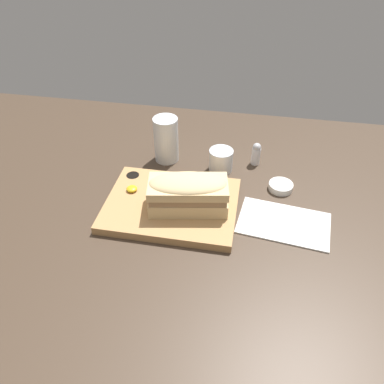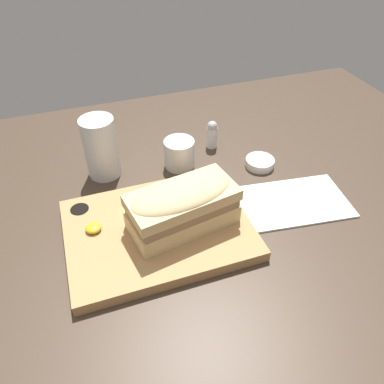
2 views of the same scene
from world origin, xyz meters
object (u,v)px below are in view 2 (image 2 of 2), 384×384
object	(u,v)px
serving_board	(157,229)
wine_glass	(179,154)
salt_shaker	(212,134)
napkin	(293,202)
sandwich	(183,204)
condiment_dish	(260,163)
water_glass	(102,151)

from	to	relation	value
serving_board	wine_glass	bearing A→B (deg)	61.45
salt_shaker	wine_glass	bearing A→B (deg)	-153.38
serving_board	salt_shaker	world-z (taller)	salt_shaker
napkin	sandwich	bearing A→B (deg)	-178.88
wine_glass	serving_board	bearing A→B (deg)	-118.55
wine_glass	condiment_dish	bearing A→B (deg)	-19.81
water_glass	wine_glass	size ratio (longest dim) A/B	1.98
serving_board	napkin	bearing A→B (deg)	-1.48
serving_board	sandwich	size ratio (longest dim) A/B	1.62
sandwich	water_glass	world-z (taller)	water_glass
water_glass	napkin	world-z (taller)	water_glass
water_glass	salt_shaker	world-z (taller)	water_glass
sandwich	water_glass	xyz separation A→B (cm)	(-10.37, 21.88, -1.07)
sandwich	napkin	world-z (taller)	sandwich
condiment_dish	wine_glass	bearing A→B (deg)	160.19
sandwich	water_glass	size ratio (longest dim) A/B	1.50
wine_glass	napkin	world-z (taller)	wine_glass
napkin	wine_glass	bearing A→B (deg)	132.38
serving_board	sandwich	xyz separation A→B (cm)	(4.42, -1.15, 5.63)
napkin	condiment_dish	size ratio (longest dim) A/B	3.59
salt_shaker	water_glass	bearing A→B (deg)	-175.05
serving_board	napkin	distance (cm)	27.21
wine_glass	salt_shaker	bearing A→B (deg)	26.62
sandwich	condiment_dish	distance (cm)	26.41
water_glass	salt_shaker	distance (cm)	25.43
napkin	condiment_dish	world-z (taller)	condiment_dish
serving_board	napkin	size ratio (longest dim) A/B	1.41
serving_board	condiment_dish	distance (cm)	29.13
napkin	serving_board	bearing A→B (deg)	178.52
sandwich	salt_shaker	bearing A→B (deg)	58.30
salt_shaker	condiment_dish	bearing A→B (deg)	-56.15
sandwich	condiment_dish	size ratio (longest dim) A/B	3.13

